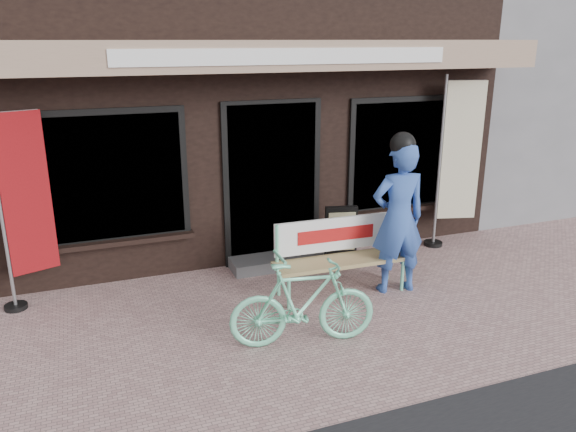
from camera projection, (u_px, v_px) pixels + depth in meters
name	position (u px, v px, depth m)	size (l,w,h in m)	color
ground	(333.00, 325.00, 6.04)	(70.00, 70.00, 0.00)	#AA8482
storefront	(214.00, 36.00, 9.56)	(7.00, 6.77, 6.00)	black
neighbor_right_near	(569.00, 45.00, 12.95)	(10.00, 7.00, 5.60)	slate
bench	(339.00, 250.00, 6.72)	(1.65, 0.46, 0.89)	#74E3B4
person	(398.00, 215.00, 6.60)	(0.70, 0.49, 1.94)	#3255AC
bicycle	(303.00, 304.00, 5.54)	(0.41, 1.46, 0.88)	#74E3B4
nobori_red	(23.00, 206.00, 6.18)	(0.67, 0.36, 2.29)	gray
nobori_cream	(457.00, 161.00, 8.00)	(0.74, 0.34, 2.48)	gray
menu_stand	(341.00, 236.00, 7.44)	(0.43, 0.18, 0.85)	black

